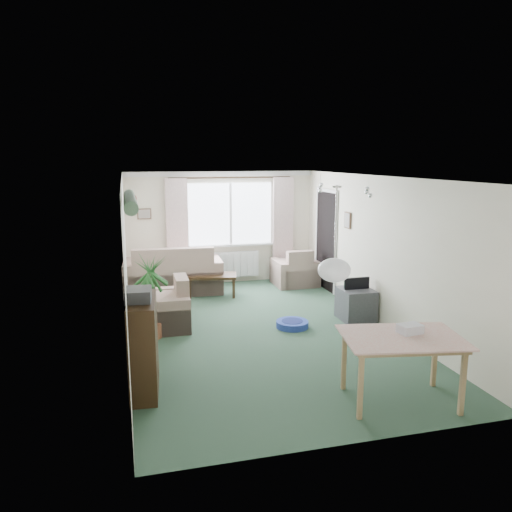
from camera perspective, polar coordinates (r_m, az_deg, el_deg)
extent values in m
plane|color=#2C4937|center=(7.92, 0.56, -8.60)|extent=(6.50, 6.50, 0.00)
cube|color=white|center=(10.71, -2.95, 4.83)|extent=(1.80, 0.03, 1.30)
cube|color=black|center=(10.58, -2.90, 8.94)|extent=(2.60, 0.03, 0.03)
cube|color=beige|center=(10.47, -9.00, 3.30)|extent=(0.45, 0.08, 2.00)
cube|color=beige|center=(10.93, 3.10, 3.75)|extent=(0.45, 0.08, 2.00)
cube|color=white|center=(10.85, -2.84, -0.97)|extent=(1.20, 0.10, 0.55)
cube|color=black|center=(10.33, 8.01, 1.70)|extent=(0.03, 0.95, 2.00)
sphere|color=white|center=(5.48, 8.94, -1.61)|extent=(0.36, 0.36, 0.36)
cylinder|color=#196626|center=(4.91, -14.22, 6.16)|extent=(1.60, 1.60, 0.12)
sphere|color=silver|center=(8.74, 7.34, 8.07)|extent=(0.20, 0.20, 0.20)
sphere|color=silver|center=(7.77, 12.74, 7.51)|extent=(0.20, 0.20, 0.20)
cube|color=brown|center=(10.49, -12.65, 4.72)|extent=(0.28, 0.03, 0.22)
cube|color=brown|center=(9.34, 10.43, 4.04)|extent=(0.03, 0.24, 0.30)
cube|color=beige|center=(10.22, -9.49, -1.40)|extent=(1.98, 1.12, 0.97)
cube|color=beige|center=(10.68, 4.46, -1.21)|extent=(0.89, 0.84, 0.79)
cube|color=#C6B595|center=(8.10, -10.85, -5.30)|extent=(0.89, 0.94, 0.82)
cube|color=black|center=(9.89, -5.03, -3.31)|extent=(1.04, 0.72, 0.43)
cube|color=brown|center=(9.85, -5.60, -1.62)|extent=(0.12, 0.05, 0.16)
cube|color=black|center=(5.98, -12.72, -9.95)|extent=(0.37, 0.93, 1.11)
cube|color=#2F3034|center=(5.73, -13.31, -4.34)|extent=(0.31, 0.38, 0.14)
cylinder|color=#1F4B1A|center=(7.62, -11.82, -4.66)|extent=(0.67, 0.67, 1.26)
cube|color=tan|center=(5.88, 16.15, -12.40)|extent=(1.32, 1.00, 0.74)
cube|color=silver|center=(5.85, 17.19, -8.04)|extent=(0.27, 0.21, 0.12)
cube|color=#36373B|center=(8.57, 11.34, -5.43)|extent=(0.53, 0.59, 0.53)
cylinder|color=navy|center=(8.11, 4.16, -7.77)|extent=(0.66, 0.66, 0.10)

